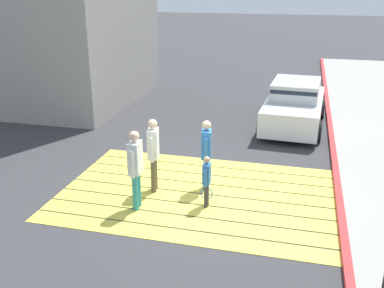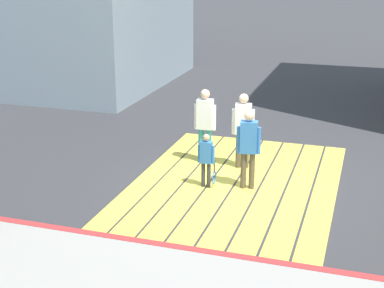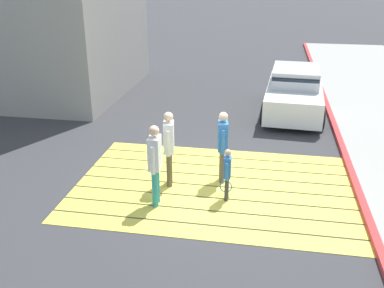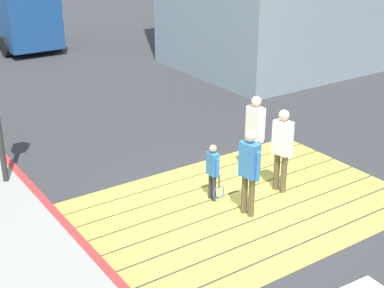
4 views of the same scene
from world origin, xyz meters
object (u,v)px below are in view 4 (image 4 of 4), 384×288
object	(u,v)px
van_down_street	(17,16)
pedestrian_adult_side	(282,145)
pedestrian_adult_lead	(255,130)
pedestrian_child_with_racket	(213,170)
pedestrian_adult_trailing	(249,167)

from	to	relation	value
van_down_street	pedestrian_adult_side	bearing A→B (deg)	-89.96
pedestrian_adult_lead	pedestrian_child_with_racket	size ratio (longest dim) A/B	1.50
van_down_street	pedestrian_adult_side	xyz separation A→B (m)	(0.01, -16.37, -0.23)
van_down_street	pedestrian_adult_side	distance (m)	16.37
pedestrian_child_with_racket	pedestrian_adult_lead	bearing A→B (deg)	17.86
pedestrian_adult_lead	pedestrian_adult_side	bearing A→B (deg)	-95.01
pedestrian_adult_side	pedestrian_child_with_racket	world-z (taller)	pedestrian_adult_side
pedestrian_adult_lead	pedestrian_adult_side	world-z (taller)	pedestrian_adult_lead
van_down_street	pedestrian_adult_trailing	distance (m)	16.80
pedestrian_adult_trailing	pedestrian_adult_side	world-z (taller)	pedestrian_adult_side
van_down_street	pedestrian_child_with_racket	bearing A→B (deg)	-94.94
van_down_street	pedestrian_adult_side	size ratio (longest dim) A/B	2.92
van_down_street	pedestrian_child_with_racket	distance (m)	15.97
pedestrian_adult_side	pedestrian_adult_lead	bearing A→B (deg)	84.99
van_down_street	pedestrian_adult_lead	bearing A→B (deg)	-89.66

